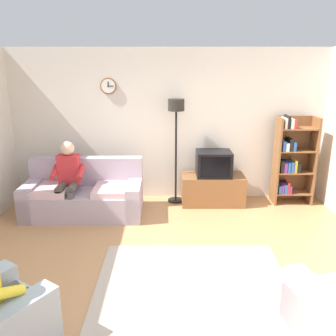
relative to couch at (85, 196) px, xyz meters
The scene contains 9 objects.
ground_plane 2.27m from the couch, 51.94° to the right, with size 12.00×12.00×0.00m, color #B27F51.
back_wall_assembly 1.95m from the couch, 32.56° to the left, with size 6.20×0.17×2.70m.
couch is the anchor object (origin of this frame).
tv_stand 2.24m from the couch, 12.30° to the left, with size 1.10×0.56×0.53m.
tv 2.27m from the couch, 11.69° to the left, with size 0.60×0.49×0.44m.
bookshelf 3.64m from the couch, ahead, with size 0.68×0.36×1.58m.
floor_lamp 1.99m from the couch, 20.64° to the left, with size 0.28×0.28×1.85m.
area_rug 2.61m from the couch, 49.60° to the right, with size 2.20×1.70×0.01m, color #AD9E8E.
person_on_couch 0.45m from the couch, 152.65° to the right, with size 0.51×0.54×1.24m.
Camera 1 is at (-0.00, -3.69, 2.39)m, focal length 37.62 mm.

